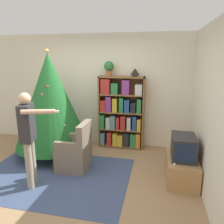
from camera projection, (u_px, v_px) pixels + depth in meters
ground_plane at (72, 181)px, 3.75m from camera, size 14.00×14.00×0.00m
wall_back at (100, 90)px, 5.24m from camera, size 8.00×0.10×2.60m
wall_right at (215, 115)px, 3.00m from camera, size 0.10×8.00×2.60m
area_rug at (55, 176)px, 3.91m from camera, size 2.64×1.87×0.01m
bookshelf at (121, 114)px, 5.03m from camera, size 1.03×0.30×1.66m
tv_stand at (182, 169)px, 3.74m from camera, size 0.51×0.83×0.42m
television at (183, 147)px, 3.64m from camera, size 0.38×0.55×0.39m
game_remote at (174, 163)px, 3.49m from camera, size 0.04×0.12×0.02m
christmas_tree at (50, 101)px, 4.55m from camera, size 1.55×1.55×2.23m
armchair at (75, 153)px, 4.10m from camera, size 0.57×0.56×0.92m
standing_person at (29, 133)px, 3.42m from camera, size 0.70×0.45×1.56m
potted_plant at (109, 68)px, 4.84m from camera, size 0.22×0.22×0.33m
table_lamp at (135, 72)px, 4.74m from camera, size 0.20×0.20×0.18m
book_pile_near_tree at (66, 159)px, 4.48m from camera, size 0.22×0.17×0.08m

